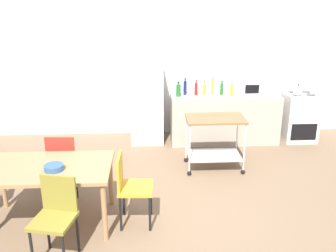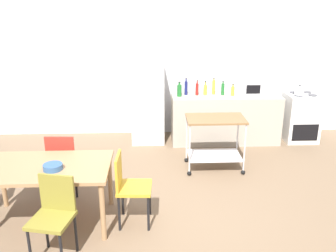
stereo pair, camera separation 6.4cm
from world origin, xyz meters
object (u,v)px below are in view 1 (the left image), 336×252
at_px(chair_mustard, 130,184).
at_px(chair_red, 64,160).
at_px(bottle_olive_oil, 232,91).
at_px(bottle_sparkling_water, 185,88).
at_px(microwave, 252,87).
at_px(bottle_hot_sauce, 196,89).
at_px(dining_table, 47,173).
at_px(fruit_bowl, 54,168).
at_px(bottle_soda, 222,89).
at_px(kettle, 298,90).
at_px(chair_olive, 56,213).
at_px(stove_oven, 299,117).
at_px(bottle_vinegar, 178,90).
at_px(bottle_wine, 204,89).
at_px(refrigerator, 147,101).
at_px(bottle_soy_sauce, 213,87).
at_px(kitchen_cart, 215,134).

bearing_deg(chair_mustard, chair_red, 53.66).
xyz_separation_m(chair_red, bottle_olive_oil, (2.70, 1.90, 0.47)).
height_order(bottle_sparkling_water, bottle_olive_oil, bottle_sparkling_water).
relative_size(bottle_olive_oil, microwave, 0.48).
distance_m(chair_red, bottle_olive_oil, 3.33).
bearing_deg(bottle_hot_sauce, dining_table, -128.09).
bearing_deg(fruit_bowl, bottle_soda, 48.50).
xyz_separation_m(fruit_bowl, kettle, (3.83, 2.64, 0.22)).
distance_m(chair_olive, bottle_sparkling_water, 3.76).
xyz_separation_m(stove_oven, bottle_soda, (-1.51, 0.02, 0.56)).
height_order(chair_olive, bottle_sparkling_water, bottle_sparkling_water).
distance_m(bottle_vinegar, bottle_wine, 0.50).
xyz_separation_m(bottle_soda, fruit_bowl, (-2.44, -2.76, -0.23)).
height_order(chair_mustard, bottle_sparkling_water, bottle_sparkling_water).
distance_m(bottle_wine, kettle, 1.72).
bearing_deg(stove_oven, refrigerator, 178.40).
relative_size(chair_olive, bottle_wine, 3.52).
xyz_separation_m(chair_mustard, bottle_sparkling_water, (0.92, 2.75, 0.51)).
height_order(chair_mustard, bottle_soda, bottle_soda).
distance_m(bottle_olive_oil, kettle, 1.22).
distance_m(chair_red, refrigerator, 2.33).
distance_m(bottle_sparkling_water, fruit_bowl, 3.32).
xyz_separation_m(chair_olive, kettle, (3.72, 3.17, 0.48)).
bearing_deg(chair_olive, dining_table, 122.79).
bearing_deg(bottle_hot_sauce, bottle_sparkling_water, 169.25).
distance_m(chair_olive, microwave, 4.44).
relative_size(dining_table, bottle_hot_sauce, 5.34).
bearing_deg(bottle_vinegar, bottle_sparkling_water, 41.58).
bearing_deg(microwave, refrigerator, 179.32).
bearing_deg(bottle_wine, chair_mustard, -114.94).
relative_size(stove_oven, bottle_soda, 3.54).
height_order(chair_red, kettle, kettle).
xyz_separation_m(chair_mustard, bottle_hot_sauce, (1.12, 2.71, 0.50)).
distance_m(bottle_soy_sauce, kettle, 1.56).
bearing_deg(stove_oven, dining_table, -147.12).
height_order(bottle_hot_sauce, microwave, bottle_hot_sauce).
bearing_deg(bottle_soda, bottle_soy_sauce, 160.06).
xyz_separation_m(bottle_wine, bottle_soda, (0.32, -0.02, 0.01)).
distance_m(chair_olive, kitchen_cart, 2.87).
bearing_deg(bottle_olive_oil, bottle_wine, 170.29).
height_order(chair_olive, kettle, kettle).
relative_size(stove_oven, microwave, 2.00).
relative_size(dining_table, kitchen_cart, 1.65).
bearing_deg(chair_olive, bottle_olive_oil, 65.25).
height_order(chair_red, bottle_hot_sauce, bottle_hot_sauce).
xyz_separation_m(chair_olive, bottle_vinegar, (1.52, 3.22, 0.49)).
height_order(bottle_wine, kettle, bottle_wine).
bearing_deg(bottle_soy_sauce, dining_table, -131.49).
distance_m(chair_mustard, bottle_olive_oil, 3.22).
height_order(dining_table, chair_olive, chair_olive).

